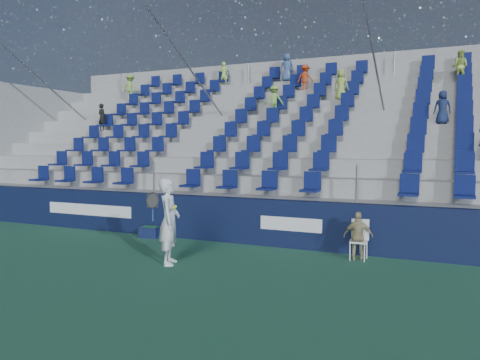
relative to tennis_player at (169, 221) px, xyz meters
The scene contains 7 objects.
ground 1.12m from the tennis_player, 47.45° to the right, with size 70.00×70.00×0.00m, color #2B6647.
sponsor_wall 2.76m from the tennis_player, 81.41° to the left, with size 24.00×0.32×1.20m.
grandstand 7.90m from the tennis_player, 87.01° to the left, with size 24.00×8.17×6.63m.
tennis_player is the anchor object (origin of this frame).
line_judge_chair 4.29m from the tennis_player, 31.01° to the left, with size 0.45×0.46×0.90m.
line_judge 4.22m from the tennis_player, 29.33° to the left, with size 0.64×0.27×1.10m, color tan.
ball_bin 3.25m from the tennis_player, 133.00° to the left, with size 0.59×0.42×0.31m.
Camera 1 is at (5.15, -8.02, 2.53)m, focal length 35.00 mm.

